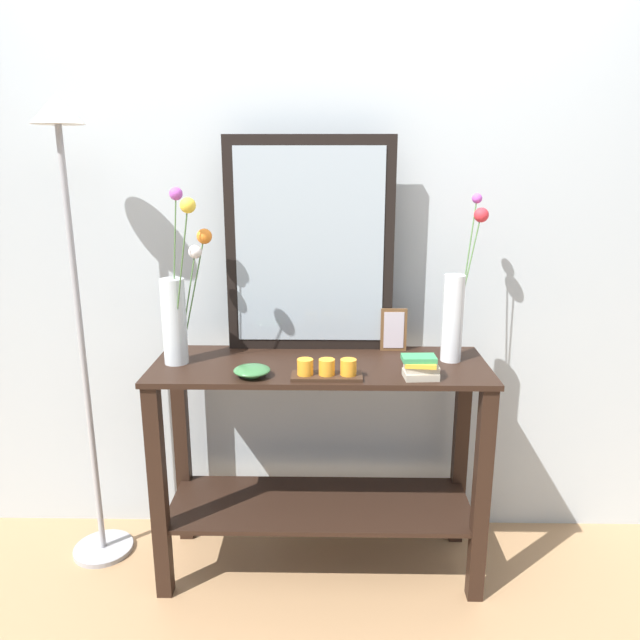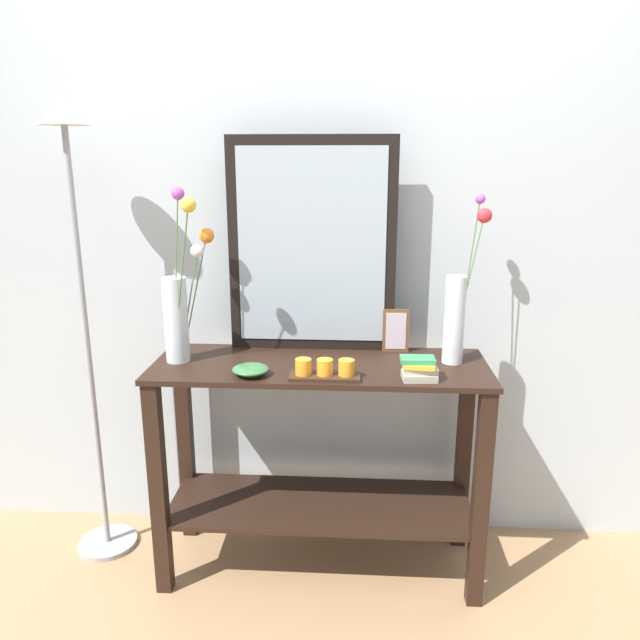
% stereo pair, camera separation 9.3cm
% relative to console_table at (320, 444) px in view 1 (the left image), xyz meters
% --- Properties ---
extents(ground_plane, '(7.00, 6.00, 0.02)m').
position_rel_console_table_xyz_m(ground_plane, '(0.00, 0.00, -0.54)').
color(ground_plane, '#A87F56').
extents(wall_back, '(6.40, 0.08, 2.70)m').
position_rel_console_table_xyz_m(wall_back, '(0.00, 0.34, 0.82)').
color(wall_back, '#B2BCC1').
rests_on(wall_back, ground).
extents(console_table, '(1.23, 0.43, 0.86)m').
position_rel_console_table_xyz_m(console_table, '(0.00, 0.00, 0.00)').
color(console_table, black).
rests_on(console_table, ground).
extents(mirror_leaning, '(0.64, 0.03, 0.82)m').
position_rel_console_table_xyz_m(mirror_leaning, '(-0.04, 0.19, 0.73)').
color(mirror_leaning, black).
rests_on(mirror_leaning, console_table).
extents(tall_vase_left, '(0.18, 0.23, 0.64)m').
position_rel_console_table_xyz_m(tall_vase_left, '(-0.51, 0.01, 0.55)').
color(tall_vase_left, silver).
rests_on(tall_vase_left, console_table).
extents(vase_right, '(0.17, 0.16, 0.61)m').
position_rel_console_table_xyz_m(vase_right, '(0.50, 0.05, 0.53)').
color(vase_right, silver).
rests_on(vase_right, console_table).
extents(candle_tray, '(0.24, 0.09, 0.07)m').
position_rel_console_table_xyz_m(candle_tray, '(0.03, -0.15, 0.35)').
color(candle_tray, '#382316').
rests_on(candle_tray, console_table).
extents(picture_frame_small, '(0.10, 0.01, 0.17)m').
position_rel_console_table_xyz_m(picture_frame_small, '(0.29, 0.16, 0.41)').
color(picture_frame_small, brown).
rests_on(picture_frame_small, console_table).
extents(decorative_bowl, '(0.13, 0.13, 0.04)m').
position_rel_console_table_xyz_m(decorative_bowl, '(-0.23, -0.14, 0.35)').
color(decorative_bowl, '#38703D').
rests_on(decorative_bowl, console_table).
extents(book_stack, '(0.13, 0.09, 0.08)m').
position_rel_console_table_xyz_m(book_stack, '(0.35, -0.14, 0.36)').
color(book_stack, '#B2A893').
rests_on(book_stack, console_table).
extents(floor_lamp, '(0.24, 0.24, 1.80)m').
position_rel_console_table_xyz_m(floor_lamp, '(-0.91, 0.07, 0.68)').
color(floor_lamp, '#9E9EA3').
rests_on(floor_lamp, ground).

